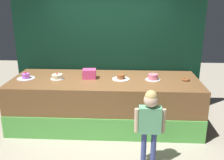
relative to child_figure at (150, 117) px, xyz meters
name	(u,v)px	position (x,y,z in m)	size (l,w,h in m)	color
ground_plane	(102,140)	(-0.76, 0.60, -0.77)	(12.00, 12.00, 0.00)	#ADA38E
stage_platform	(105,102)	(-0.76, 1.26, -0.30)	(3.62, 1.35, 0.94)	brown
curtain_backdrop	(108,53)	(-0.76, 2.03, 0.54)	(4.03, 0.08, 2.62)	black
child_figure	(150,117)	(0.00, 0.00, 0.00)	(0.46, 0.21, 1.19)	#3F4C8C
pink_box	(89,74)	(-1.07, 1.30, 0.27)	(0.25, 0.19, 0.18)	#E74887
donut	(186,79)	(0.78, 1.26, 0.20)	(0.15, 0.15, 0.04)	brown
cake_far_left	(26,77)	(-2.30, 1.22, 0.22)	(0.34, 0.34, 0.14)	silver
cake_center_left	(57,77)	(-1.68, 1.23, 0.22)	(0.26, 0.26, 0.12)	silver
cake_center_right	(121,78)	(-0.45, 1.28, 0.21)	(0.34, 0.34, 0.09)	white
cake_far_right	(153,77)	(0.16, 1.27, 0.23)	(0.29, 0.29, 0.16)	white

